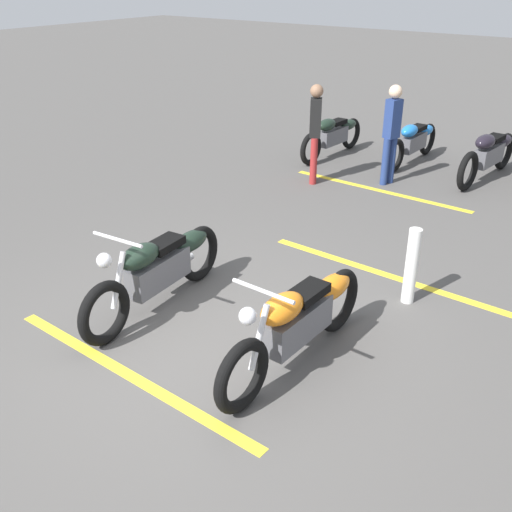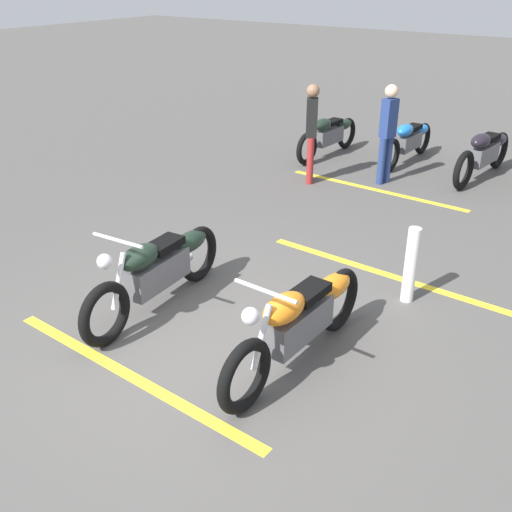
% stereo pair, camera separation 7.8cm
% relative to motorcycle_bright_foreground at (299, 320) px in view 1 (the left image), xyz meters
% --- Properties ---
extents(ground_plane, '(60.00, 60.00, 0.00)m').
position_rel_motorcycle_bright_foreground_xyz_m(ground_plane, '(-0.39, 0.88, -0.46)').
color(ground_plane, '#514F4C').
extents(motorcycle_bright_foreground, '(2.23, 0.62, 1.04)m').
position_rel_motorcycle_bright_foreground_xyz_m(motorcycle_bright_foreground, '(0.00, 0.00, 0.00)').
color(motorcycle_bright_foreground, black).
rests_on(motorcycle_bright_foreground, ground).
extents(motorcycle_dark_foreground, '(2.23, 0.62, 1.04)m').
position_rel_motorcycle_bright_foreground_xyz_m(motorcycle_dark_foreground, '(-0.03, 1.78, 0.00)').
color(motorcycle_dark_foreground, black).
rests_on(motorcycle_dark_foreground, ground).
extents(motorcycle_row_left, '(2.21, 0.38, 0.83)m').
position_rel_motorcycle_bright_foreground_xyz_m(motorcycle_row_left, '(6.51, 0.26, -0.01)').
color(motorcycle_row_left, black).
rests_on(motorcycle_row_left, ground).
extents(motorcycle_row_center, '(2.03, 0.26, 0.76)m').
position_rel_motorcycle_bright_foreground_xyz_m(motorcycle_row_center, '(6.63, 1.70, -0.05)').
color(motorcycle_row_center, black).
rests_on(motorcycle_row_center, ground).
extents(motorcycle_row_right, '(2.05, 0.30, 0.77)m').
position_rel_motorcycle_bright_foreground_xyz_m(motorcycle_row_right, '(6.10, 3.13, -0.04)').
color(motorcycle_row_right, black).
rests_on(motorcycle_row_right, ground).
extents(bystander_near_row, '(0.28, 0.24, 1.67)m').
position_rel_motorcycle_bright_foreground_xyz_m(bystander_near_row, '(5.21, 1.55, 0.47)').
color(bystander_near_row, navy).
rests_on(bystander_near_row, ground).
extents(bystander_secondary, '(0.29, 0.28, 1.66)m').
position_rel_motorcycle_bright_foreground_xyz_m(bystander_secondary, '(4.51, 2.60, 0.47)').
color(bystander_secondary, maroon).
rests_on(bystander_secondary, ground).
extents(bollard_post, '(0.14, 0.14, 0.88)m').
position_rel_motorcycle_bright_foreground_xyz_m(bollard_post, '(1.68, -0.38, -0.02)').
color(bollard_post, white).
rests_on(bollard_post, ground).
extents(parking_stripe_near, '(0.22, 3.20, 0.01)m').
position_rel_motorcycle_bright_foreground_xyz_m(parking_stripe_near, '(-1.11, 1.15, -0.46)').
color(parking_stripe_near, yellow).
rests_on(parking_stripe_near, ground).
extents(parking_stripe_mid, '(0.22, 3.20, 0.01)m').
position_rel_motorcycle_bright_foreground_xyz_m(parking_stripe_mid, '(2.11, 0.08, -0.46)').
color(parking_stripe_mid, yellow).
rests_on(parking_stripe_mid, ground).
extents(parking_stripe_far, '(0.22, 3.20, 0.01)m').
position_rel_motorcycle_bright_foreground_xyz_m(parking_stripe_far, '(4.81, 1.49, -0.46)').
color(parking_stripe_far, yellow).
rests_on(parking_stripe_far, ground).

